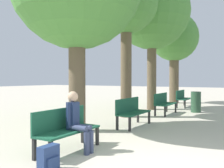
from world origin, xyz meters
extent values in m
cube|color=#195138|center=(-2.14, 0.38, 0.42)|extent=(0.49, 1.52, 0.04)
cube|color=#195138|center=(-2.36, 0.38, 0.65)|extent=(0.04, 1.52, 0.42)
cube|color=black|center=(-1.94, -0.33, 0.20)|extent=(0.06, 0.06, 0.40)
cube|color=black|center=(-1.94, 1.10, 0.20)|extent=(0.06, 0.06, 0.40)
cube|color=black|center=(-2.34, -0.33, 0.20)|extent=(0.06, 0.06, 0.40)
cube|color=black|center=(-2.34, 1.10, 0.20)|extent=(0.06, 0.06, 0.40)
cube|color=#195138|center=(-2.14, 3.42, 0.42)|extent=(0.49, 1.52, 0.04)
cube|color=#195138|center=(-2.36, 3.42, 0.65)|extent=(0.04, 1.52, 0.42)
cube|color=black|center=(-1.94, 2.71, 0.20)|extent=(0.06, 0.06, 0.40)
cube|color=black|center=(-1.94, 4.14, 0.20)|extent=(0.06, 0.06, 0.40)
cube|color=black|center=(-2.34, 2.71, 0.20)|extent=(0.06, 0.06, 0.40)
cube|color=black|center=(-2.34, 4.14, 0.20)|extent=(0.06, 0.06, 0.40)
cube|color=#195138|center=(-2.14, 6.46, 0.42)|extent=(0.49, 1.52, 0.04)
cube|color=#195138|center=(-2.36, 6.46, 0.65)|extent=(0.04, 1.52, 0.42)
cube|color=black|center=(-1.94, 5.75, 0.20)|extent=(0.06, 0.06, 0.40)
cube|color=black|center=(-1.94, 7.18, 0.20)|extent=(0.06, 0.06, 0.40)
cube|color=black|center=(-2.34, 5.75, 0.20)|extent=(0.06, 0.06, 0.40)
cube|color=black|center=(-2.34, 7.18, 0.20)|extent=(0.06, 0.06, 0.40)
cube|color=#195138|center=(-2.14, 9.50, 0.42)|extent=(0.49, 1.52, 0.04)
cube|color=#195138|center=(-2.36, 9.50, 0.65)|extent=(0.04, 1.52, 0.42)
cube|color=black|center=(-1.94, 8.79, 0.20)|extent=(0.06, 0.06, 0.40)
cube|color=black|center=(-1.94, 10.22, 0.20)|extent=(0.06, 0.06, 0.40)
cube|color=black|center=(-2.34, 8.79, 0.20)|extent=(0.06, 0.06, 0.40)
cube|color=black|center=(-2.34, 10.22, 0.20)|extent=(0.06, 0.06, 0.40)
cylinder|color=brown|center=(-3.23, 2.03, 1.55)|extent=(0.46, 0.46, 3.10)
cylinder|color=brown|center=(-3.23, 5.02, 1.86)|extent=(0.42, 0.42, 3.71)
sphere|color=#478438|center=(-3.23, 5.02, 4.38)|extent=(2.44, 2.44, 2.44)
cylinder|color=brown|center=(-3.23, 7.67, 1.82)|extent=(0.43, 0.43, 3.63)
sphere|color=#478438|center=(-3.23, 7.67, 4.61)|extent=(3.54, 3.54, 3.54)
cylinder|color=brown|center=(-3.23, 11.33, 1.58)|extent=(0.55, 0.55, 3.16)
sphere|color=#478438|center=(-3.23, 11.33, 3.94)|extent=(2.85, 2.85, 2.85)
cylinder|color=#384260|center=(-1.92, 0.41, 0.49)|extent=(0.39, 0.11, 0.11)
cylinder|color=#384260|center=(-1.73, 0.41, 0.22)|extent=(0.11, 0.11, 0.44)
cylinder|color=#384260|center=(-1.92, 0.55, 0.49)|extent=(0.39, 0.11, 0.11)
cylinder|color=#384260|center=(-1.73, 0.55, 0.22)|extent=(0.11, 0.11, 0.44)
cube|color=navy|center=(-2.12, 0.48, 0.71)|extent=(0.18, 0.21, 0.55)
cylinder|color=navy|center=(-2.12, 0.36, 0.74)|extent=(0.08, 0.08, 0.50)
cylinder|color=navy|center=(-2.12, 0.59, 0.74)|extent=(0.08, 0.08, 0.50)
sphere|color=tan|center=(-2.12, 0.48, 1.10)|extent=(0.21, 0.21, 0.21)
cube|color=navy|center=(-1.74, -0.58, 0.20)|extent=(0.16, 0.35, 0.41)
cube|color=navy|center=(-1.64, -0.58, 0.14)|extent=(0.04, 0.24, 0.18)
cylinder|color=#2D5138|center=(-1.21, 7.69, 0.45)|extent=(0.42, 0.42, 0.89)
camera|label=1|loc=(1.08, -3.44, 1.46)|focal=40.00mm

